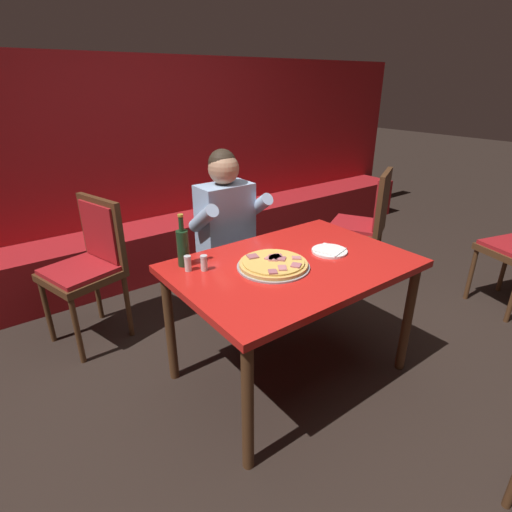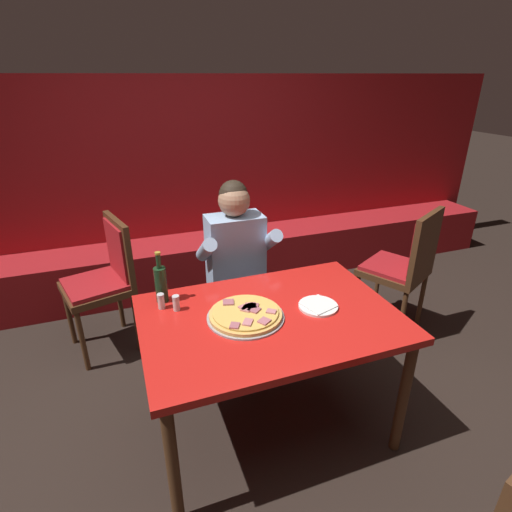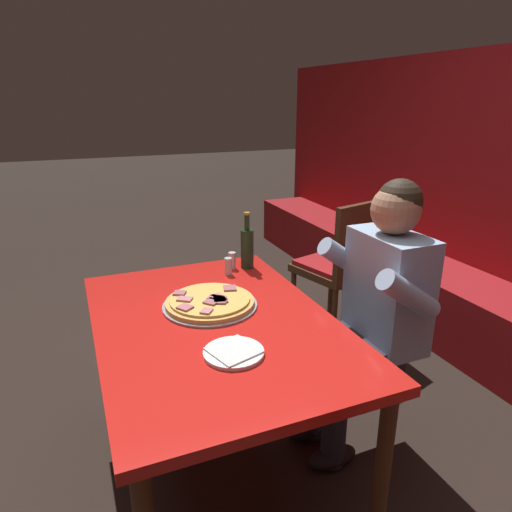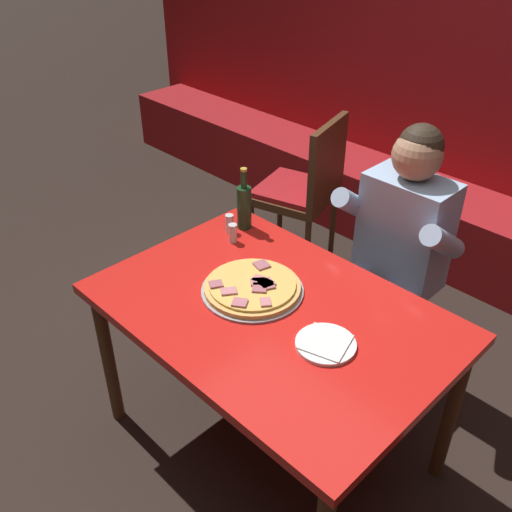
{
  "view_description": "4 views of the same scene",
  "coord_description": "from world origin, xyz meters",
  "views": [
    {
      "loc": [
        -1.37,
        -1.49,
        1.69
      ],
      "look_at": [
        -0.07,
        0.25,
        0.73
      ],
      "focal_mm": 28.0,
      "sensor_mm": 36.0,
      "label": 1
    },
    {
      "loc": [
        -0.67,
        -1.62,
        1.89
      ],
      "look_at": [
        0.0,
        0.22,
        1.0
      ],
      "focal_mm": 28.0,
      "sensor_mm": 36.0,
      "label": 2
    },
    {
      "loc": [
        1.55,
        -0.47,
        1.59
      ],
      "look_at": [
        -0.13,
        0.23,
        0.96
      ],
      "focal_mm": 32.0,
      "sensor_mm": 36.0,
      "label": 3
    },
    {
      "loc": [
        1.13,
        -1.21,
        2.09
      ],
      "look_at": [
        -0.17,
        0.09,
        0.87
      ],
      "focal_mm": 40.0,
      "sensor_mm": 36.0,
      "label": 4
    }
  ],
  "objects": [
    {
      "name": "dining_chair_far_right",
      "position": [
        -0.81,
        1.13,
        0.59
      ],
      "size": [
        0.54,
        0.54,
        0.99
      ],
      "color": "#4C2D19",
      "rests_on": "ground_plane"
    },
    {
      "name": "shaker_oregano",
      "position": [
        -0.52,
        0.26,
        0.8
      ],
      "size": [
        0.04,
        0.04,
        0.09
      ],
      "color": "silver",
      "rests_on": "main_dining_table"
    },
    {
      "name": "ground_plane",
      "position": [
        0.0,
        0.0,
        0.0
      ],
      "size": [
        24.0,
        24.0,
        0.0
      ],
      "primitive_type": "plane",
      "color": "black"
    },
    {
      "name": "plate_white_paper",
      "position": [
        0.27,
        -0.02,
        0.77
      ],
      "size": [
        0.21,
        0.21,
        0.02
      ],
      "color": "white",
      "rests_on": "main_dining_table"
    },
    {
      "name": "beer_bottle",
      "position": [
        -0.5,
        0.34,
        0.87
      ],
      "size": [
        0.07,
        0.07,
        0.29
      ],
      "color": "#19381E",
      "rests_on": "main_dining_table"
    },
    {
      "name": "pizza",
      "position": [
        -0.13,
        0.02,
        0.78
      ],
      "size": [
        0.4,
        0.4,
        0.05
      ],
      "color": "#9E9EA3",
      "rests_on": "main_dining_table"
    },
    {
      "name": "shaker_black_pepper",
      "position": [
        -0.44,
        0.21,
        0.8
      ],
      "size": [
        0.04,
        0.04,
        0.09
      ],
      "color": "silver",
      "rests_on": "main_dining_table"
    },
    {
      "name": "diner_seated_blue_shirt",
      "position": [
        0.06,
        0.7,
        0.71
      ],
      "size": [
        0.53,
        0.53,
        1.27
      ],
      "color": "black",
      "rests_on": "ground_plane"
    },
    {
      "name": "main_dining_table",
      "position": [
        0.0,
        0.0,
        0.68
      ],
      "size": [
        1.32,
        0.9,
        0.76
      ],
      "color": "#4C2D19",
      "rests_on": "ground_plane"
    }
  ]
}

